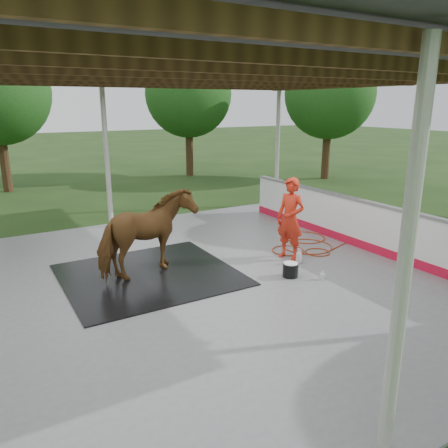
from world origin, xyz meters
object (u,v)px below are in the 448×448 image
dasher_board (358,224)px  handler (290,219)px  wash_bucket (290,270)px  horse (147,234)px

dasher_board → handler: (-1.96, 0.14, 0.36)m
dasher_board → wash_bucket: size_ratio=26.10×
handler → dasher_board: bearing=68.2°
handler → wash_bucket: 1.32m
horse → wash_bucket: 2.89m
horse → handler: handler is taller
wash_bucket → dasher_board: bearing=15.6°
handler → wash_bucket: (-0.65, -0.87, -0.75)m
horse → handler: 3.10m
handler → wash_bucket: bearing=-54.8°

